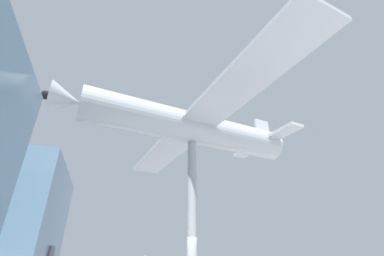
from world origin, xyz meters
TOP-DOWN VIEW (x-y plane):
  - support_pylon_central at (0.00, 0.00)m, footprint 0.49×0.49m
  - suspended_airplane at (-0.04, 0.29)m, footprint 18.69×14.24m

SIDE VIEW (x-z plane):
  - support_pylon_central at x=0.00m, z-range 0.00..7.54m
  - suspended_airplane at x=-0.04m, z-range 7.11..9.87m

